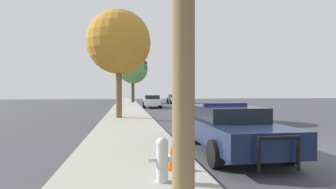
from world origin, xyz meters
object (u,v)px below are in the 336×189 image
object	(u,v)px
police_car	(227,127)
tree_sidewalk_near	(119,42)
traffic_light	(130,73)
traffic_cone	(172,157)
car_background_oncoming	(175,99)
car_background_midblock	(152,101)
fire_hydrant	(162,158)
tree_sidewalk_far	(133,69)

from	to	relation	value
police_car	tree_sidewalk_near	size ratio (longest dim) A/B	0.76
traffic_light	traffic_cone	bearing A→B (deg)	-89.06
car_background_oncoming	car_background_midblock	bearing A→B (deg)	64.94
traffic_light	fire_hydrant	bearing A→B (deg)	-89.72
car_background_midblock	tree_sidewalk_near	xyz separation A→B (m)	(-3.17, -11.52, 4.05)
police_car	car_background_midblock	size ratio (longest dim) A/B	1.18
fire_hydrant	tree_sidewalk_far	world-z (taller)	tree_sidewalk_far
tree_sidewalk_far	traffic_cone	xyz separation A→B (m)	(-0.06, -34.44, -4.78)
car_background_midblock	police_car	bearing A→B (deg)	-86.73
fire_hydrant	traffic_cone	size ratio (longest dim) A/B	1.63
car_background_midblock	tree_sidewalk_near	size ratio (longest dim) A/B	0.64
fire_hydrant	tree_sidewalk_far	size ratio (longest dim) A/B	0.11
tree_sidewalk_near	traffic_cone	size ratio (longest dim) A/B	13.52
car_background_midblock	car_background_oncoming	distance (m)	9.79
traffic_cone	tree_sidewalk_far	bearing A→B (deg)	89.89
police_car	fire_hydrant	bearing A→B (deg)	49.07
car_background_midblock	traffic_cone	xyz separation A→B (m)	(-1.80, -22.65, -0.36)
police_car	car_background_midblock	xyz separation A→B (m)	(-0.19, 20.71, 0.02)
traffic_light	car_background_midblock	xyz separation A→B (m)	(2.23, -3.76, -3.17)
police_car	car_background_oncoming	xyz separation A→B (m)	(3.98, 29.56, 0.01)
police_car	traffic_light	world-z (taller)	traffic_light
tree_sidewalk_near	traffic_cone	xyz separation A→B (m)	(1.37, -11.13, -4.41)
tree_sidewalk_near	traffic_cone	distance (m)	12.05
police_car	traffic_light	bearing A→B (deg)	-84.44
traffic_light	traffic_cone	world-z (taller)	traffic_light
police_car	car_background_oncoming	size ratio (longest dim) A/B	1.11
car_background_midblock	tree_sidewalk_far	size ratio (longest dim) A/B	0.58
traffic_light	tree_sidewalk_near	size ratio (longest dim) A/B	0.81
tree_sidewalk_far	traffic_cone	bearing A→B (deg)	-90.11
traffic_cone	fire_hydrant	bearing A→B (deg)	-112.62
tree_sidewalk_far	tree_sidewalk_near	size ratio (longest dim) A/B	1.10
traffic_light	car_background_midblock	world-z (taller)	traffic_light
police_car	traffic_cone	size ratio (longest dim) A/B	10.24
tree_sidewalk_far	car_background_midblock	bearing A→B (deg)	-81.63
car_background_oncoming	tree_sidewalk_near	distance (m)	22.03
fire_hydrant	traffic_cone	distance (m)	0.79
traffic_light	police_car	bearing A→B (deg)	-84.34
traffic_light	traffic_cone	xyz separation A→B (m)	(0.43, -26.41, -3.53)
car_background_midblock	traffic_cone	distance (m)	22.72
police_car	tree_sidewalk_far	size ratio (longest dim) A/B	0.69
tree_sidewalk_far	tree_sidewalk_near	world-z (taller)	tree_sidewalk_far
car_background_midblock	tree_sidewalk_near	world-z (taller)	tree_sidewalk_near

